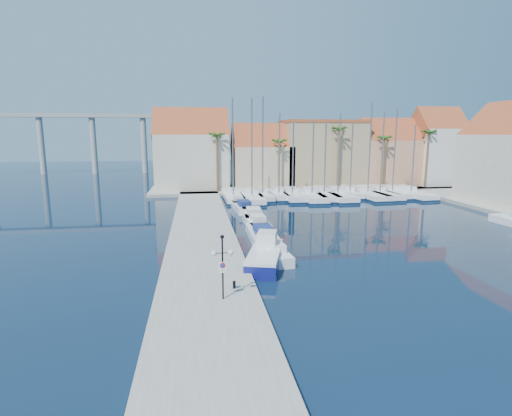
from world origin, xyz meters
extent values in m
plane|color=black|center=(0.00, 0.00, 0.00)|extent=(260.00, 260.00, 0.00)
cube|color=gray|center=(-9.00, 13.50, 0.25)|extent=(6.00, 77.00, 0.50)
cube|color=gray|center=(10.00, 48.00, 0.25)|extent=(54.00, 16.00, 0.50)
cylinder|color=black|center=(-8.13, -0.69, 2.34)|extent=(0.09, 0.09, 3.67)
cylinder|color=black|center=(-8.36, -0.69, 3.16)|extent=(0.46, 0.05, 0.05)
cylinder|color=black|center=(-7.90, -0.69, 3.16)|extent=(0.46, 0.05, 0.05)
sphere|color=white|center=(-8.59, -0.69, 3.16)|extent=(0.33, 0.33, 0.33)
sphere|color=white|center=(-7.67, -0.70, 3.16)|extent=(0.33, 0.33, 0.33)
cube|color=black|center=(-8.13, -0.69, 4.08)|extent=(0.20, 0.11, 0.15)
cube|color=white|center=(-8.13, -0.75, 2.43)|extent=(0.46, 0.03, 0.46)
cylinder|color=red|center=(-8.13, -0.77, 2.47)|extent=(0.31, 0.02, 0.31)
cylinder|color=#1933A5|center=(-8.13, -0.78, 2.47)|extent=(0.22, 0.01, 0.22)
cube|color=white|center=(-8.13, -0.75, 2.11)|extent=(0.37, 0.03, 0.13)
cylinder|color=black|center=(-7.36, 0.75, 0.72)|extent=(0.18, 0.18, 0.44)
cube|color=navy|center=(-4.56, 6.07, 0.49)|extent=(3.91, 6.82, 0.97)
cube|color=white|center=(-4.56, 6.07, 1.08)|extent=(3.91, 6.82, 0.22)
cube|color=white|center=(-4.20, 7.31, 1.67)|extent=(1.84, 2.05, 1.19)
cube|color=white|center=(-3.63, 7.69, 0.40)|extent=(2.19, 5.62, 0.80)
cube|color=white|center=(-3.58, 7.14, 1.10)|extent=(1.38, 2.02, 0.60)
cube|color=white|center=(-3.55, 13.58, 0.40)|extent=(2.34, 7.11, 0.80)
cube|color=navy|center=(-3.56, 12.87, 1.10)|extent=(1.61, 2.50, 0.60)
cube|color=white|center=(-3.29, 18.54, 0.40)|extent=(2.23, 6.29, 0.80)
cube|color=white|center=(-3.27, 17.91, 1.10)|extent=(1.48, 2.23, 0.60)
cube|color=white|center=(-3.06, 22.67, 0.40)|extent=(2.55, 6.94, 0.80)
cube|color=white|center=(-3.09, 21.99, 1.10)|extent=(1.66, 2.47, 0.60)
cube|color=white|center=(-3.58, 27.83, 0.40)|extent=(2.39, 6.70, 0.80)
cube|color=navy|center=(-3.55, 27.16, 1.10)|extent=(1.58, 2.38, 0.60)
cube|color=white|center=(-3.98, 32.08, 0.40)|extent=(2.17, 5.87, 0.80)
cube|color=white|center=(-3.95, 31.50, 1.10)|extent=(1.41, 2.09, 0.60)
cube|color=white|center=(-4.11, 36.11, 0.50)|extent=(2.78, 10.17, 1.00)
cube|color=#0D2242|center=(-4.11, 36.11, 0.18)|extent=(2.84, 10.23, 0.28)
cube|color=white|center=(-4.13, 37.13, 1.30)|extent=(1.89, 3.07, 0.60)
cylinder|color=slate|center=(-4.11, 35.61, 7.79)|extent=(0.20, 0.20, 13.58)
cube|color=white|center=(-1.47, 35.21, 0.50)|extent=(3.34, 11.38, 1.00)
cube|color=#0D2242|center=(-1.47, 35.21, 0.18)|extent=(3.40, 11.44, 0.28)
cube|color=white|center=(-1.43, 36.34, 1.30)|extent=(2.17, 3.46, 0.60)
cylinder|color=slate|center=(-1.49, 34.65, 7.79)|extent=(0.20, 0.20, 13.59)
cube|color=white|center=(0.24, 36.21, 0.50)|extent=(2.58, 8.12, 1.00)
cube|color=#0D2242|center=(0.24, 36.21, 0.18)|extent=(2.64, 8.19, 0.28)
cube|color=white|center=(0.19, 37.01, 1.30)|extent=(1.60, 2.49, 0.60)
cylinder|color=slate|center=(0.27, 35.81, 7.92)|extent=(0.20, 0.20, 13.84)
cube|color=white|center=(2.82, 36.58, 0.50)|extent=(2.11, 8.02, 1.00)
cube|color=#0D2242|center=(2.82, 36.58, 0.18)|extent=(2.17, 8.08, 0.28)
cube|color=white|center=(2.82, 37.38, 1.30)|extent=(1.47, 2.41, 0.60)
cylinder|color=slate|center=(2.81, 36.18, 6.80)|extent=(0.20, 0.20, 11.60)
cube|color=white|center=(4.70, 35.92, 0.50)|extent=(2.89, 10.29, 1.00)
cube|color=#0D2242|center=(4.70, 35.92, 0.18)|extent=(2.95, 10.35, 0.28)
cube|color=white|center=(4.73, 36.94, 1.30)|extent=(1.93, 3.11, 0.60)
cylinder|color=slate|center=(4.69, 35.40, 6.14)|extent=(0.20, 0.20, 10.27)
cube|color=white|center=(7.50, 35.18, 0.50)|extent=(3.68, 11.41, 1.00)
cube|color=#0D2242|center=(7.50, 35.18, 0.18)|extent=(3.74, 11.48, 0.28)
cube|color=white|center=(7.58, 36.30, 1.30)|extent=(2.27, 3.50, 0.60)
cylinder|color=slate|center=(7.47, 34.62, 6.32)|extent=(0.20, 0.20, 10.64)
cube|color=white|center=(9.61, 35.94, 0.50)|extent=(3.56, 11.48, 1.00)
cube|color=#0D2242|center=(9.61, 35.94, 0.18)|extent=(3.63, 11.54, 0.28)
cube|color=white|center=(9.67, 37.07, 1.30)|extent=(2.25, 3.51, 0.60)
cylinder|color=slate|center=(9.58, 35.37, 6.03)|extent=(0.20, 0.20, 10.07)
cube|color=white|center=(11.48, 35.23, 0.50)|extent=(3.23, 11.49, 1.00)
cube|color=#0D2242|center=(11.48, 35.23, 0.18)|extent=(3.29, 11.55, 0.28)
cube|color=white|center=(11.51, 36.37, 1.30)|extent=(2.16, 3.47, 0.60)
cylinder|color=slate|center=(11.47, 34.66, 6.77)|extent=(0.20, 0.20, 11.54)
cube|color=white|center=(14.08, 36.76, 0.50)|extent=(2.63, 8.42, 1.00)
cube|color=#0D2242|center=(14.08, 36.76, 0.18)|extent=(2.70, 8.48, 0.28)
cube|color=white|center=(14.13, 37.58, 1.30)|extent=(1.65, 2.57, 0.60)
cylinder|color=slate|center=(14.06, 36.34, 6.12)|extent=(0.20, 0.20, 10.25)
cube|color=white|center=(16.38, 35.73, 0.50)|extent=(3.67, 11.80, 1.00)
cube|color=#0D2242|center=(16.38, 35.73, 0.18)|extent=(3.73, 11.86, 0.28)
cube|color=white|center=(16.32, 36.89, 1.30)|extent=(2.31, 3.61, 0.60)
cylinder|color=slate|center=(16.41, 35.15, 7.56)|extent=(0.20, 0.20, 13.12)
cube|color=white|center=(18.48, 35.90, 0.50)|extent=(3.11, 11.59, 1.00)
cube|color=#0D2242|center=(18.48, 35.90, 0.18)|extent=(3.17, 11.65, 0.28)
cube|color=white|center=(18.47, 37.05, 1.30)|extent=(2.13, 3.49, 0.60)
cylinder|color=slate|center=(18.49, 35.32, 6.87)|extent=(0.20, 0.20, 11.74)
cube|color=white|center=(20.55, 35.95, 0.50)|extent=(3.08, 9.45, 1.00)
cube|color=#0D2242|center=(20.55, 35.95, 0.18)|extent=(3.14, 9.51, 0.28)
cube|color=white|center=(20.48, 36.88, 1.30)|extent=(1.89, 2.90, 0.60)
cylinder|color=slate|center=(20.58, 35.48, 7.17)|extent=(0.20, 0.20, 12.35)
cube|color=white|center=(23.21, 35.23, 0.50)|extent=(3.71, 11.13, 1.00)
cube|color=#0D2242|center=(23.21, 35.23, 0.18)|extent=(3.78, 11.19, 0.28)
cube|color=white|center=(23.12, 36.32, 1.30)|extent=(2.25, 3.43, 0.60)
cylinder|color=slate|center=(23.25, 34.69, 6.03)|extent=(0.20, 0.20, 10.06)
cube|color=beige|center=(-10.00, 47.00, 5.00)|extent=(12.00, 9.00, 9.00)
cube|color=#954420|center=(-10.00, 47.00, 9.50)|extent=(12.30, 9.00, 9.00)
cube|color=#CBB38F|center=(2.00, 47.00, 4.00)|extent=(10.00, 8.00, 7.00)
cube|color=#954420|center=(2.00, 47.00, 7.50)|extent=(10.30, 8.00, 8.00)
cube|color=tan|center=(13.00, 48.00, 6.00)|extent=(14.00, 10.00, 11.00)
cube|color=#954420|center=(13.00, 48.00, 11.75)|extent=(14.20, 10.20, 0.50)
cube|color=tan|center=(25.00, 47.00, 4.50)|extent=(10.00, 8.00, 8.00)
cube|color=#954420|center=(25.00, 47.00, 8.50)|extent=(10.30, 8.00, 8.00)
cube|color=silver|center=(34.00, 46.00, 5.50)|extent=(8.00, 8.00, 10.00)
cube|color=#954420|center=(34.00, 46.00, 10.50)|extent=(8.30, 8.00, 8.00)
cylinder|color=brown|center=(-6.00, 42.00, 5.00)|extent=(0.36, 0.36, 9.00)
sphere|color=#275418|center=(-6.00, 42.00, 9.35)|extent=(2.60, 2.60, 2.60)
cylinder|color=brown|center=(4.00, 42.00, 4.50)|extent=(0.36, 0.36, 8.00)
sphere|color=#275418|center=(4.00, 42.00, 8.35)|extent=(2.60, 2.60, 2.60)
cylinder|color=brown|center=(14.00, 42.00, 5.50)|extent=(0.36, 0.36, 10.00)
sphere|color=#275418|center=(14.00, 42.00, 10.35)|extent=(2.60, 2.60, 2.60)
cylinder|color=brown|center=(22.00, 42.00, 4.75)|extent=(0.36, 0.36, 8.50)
sphere|color=#275418|center=(22.00, 42.00, 8.85)|extent=(2.60, 2.60, 2.60)
cylinder|color=brown|center=(30.00, 42.00, 5.25)|extent=(0.36, 0.36, 9.50)
sphere|color=#275418|center=(30.00, 42.00, 9.85)|extent=(2.60, 2.60, 2.60)
cube|color=#9E9E99|center=(-38.00, 82.00, 14.00)|extent=(48.00, 2.20, 0.90)
cylinder|color=#9E9E99|center=(-46.00, 82.00, 7.00)|extent=(1.40, 1.40, 14.00)
cylinder|color=#9E9E99|center=(-34.00, 82.00, 7.00)|extent=(1.40, 1.40, 14.00)
cylinder|color=#9E9E99|center=(-22.00, 82.00, 7.00)|extent=(1.40, 1.40, 14.00)
camera|label=1|loc=(-9.47, -21.78, 9.58)|focal=28.00mm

